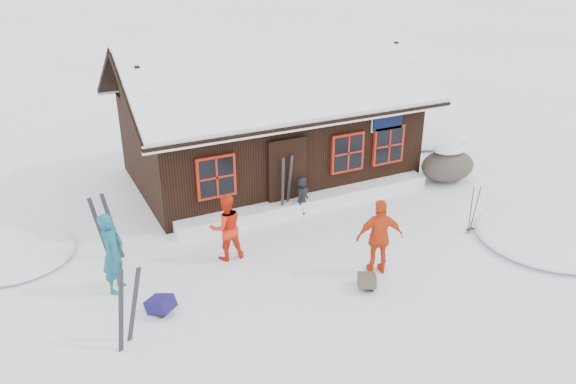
# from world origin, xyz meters

# --- Properties ---
(ground) EXTENTS (120.00, 120.00, 0.00)m
(ground) POSITION_xyz_m (0.00, 0.00, 0.00)
(ground) COLOR white
(ground) RESTS_ON ground
(mountain_hut) EXTENTS (8.90, 6.09, 4.42)m
(mountain_hut) POSITION_xyz_m (1.50, 4.98, 1.58)
(mountain_hut) COLOR black
(mountain_hut) RESTS_ON ground
(snow_drift) EXTENTS (7.60, 0.60, 0.35)m
(snow_drift) POSITION_xyz_m (1.50, 2.25, 0.17)
(snow_drift) COLOR white
(snow_drift) RESTS_ON ground
(snow_mounds) EXTENTS (20.60, 13.20, 0.48)m
(snow_mounds) POSITION_xyz_m (1.65, 1.86, 0.00)
(snow_mounds) COLOR white
(snow_mounds) RESTS_ON ground
(skier_teal) EXTENTS (0.71, 0.78, 1.80)m
(skier_teal) POSITION_xyz_m (-4.07, 0.59, 0.90)
(skier_teal) COLOR #155365
(skier_teal) RESTS_ON ground
(skier_orange_left) EXTENTS (0.82, 0.65, 1.61)m
(skier_orange_left) POSITION_xyz_m (-1.49, 0.75, 0.81)
(skier_orange_left) COLOR red
(skier_orange_left) RESTS_ON ground
(skier_orange_right) EXTENTS (1.13, 0.75, 1.78)m
(skier_orange_right) POSITION_xyz_m (1.30, -1.32, 0.89)
(skier_orange_right) COLOR red
(skier_orange_right) RESTS_ON ground
(skier_crouched) EXTENTS (0.60, 0.57, 1.03)m
(skier_crouched) POSITION_xyz_m (1.18, 2.10, 0.52)
(skier_crouched) COLOR black
(skier_crouched) RESTS_ON ground
(boulder) EXTENTS (1.74, 1.30, 1.02)m
(boulder) POSITION_xyz_m (6.22, 2.07, 0.51)
(boulder) COLOR #4F483F
(boulder) RESTS_ON ground
(ski_pair_left) EXTENTS (0.63, 0.30, 1.59)m
(ski_pair_left) POSITION_xyz_m (-4.17, -1.28, 0.75)
(ski_pair_left) COLOR black
(ski_pair_left) RESTS_ON ground
(ski_pair_mid) EXTENTS (0.64, 0.18, 1.70)m
(ski_pair_mid) POSITION_xyz_m (-3.97, 1.94, 0.81)
(ski_pair_mid) COLOR black
(ski_pair_mid) RESTS_ON ground
(ski_pair_right) EXTENTS (0.48, 0.25, 1.70)m
(ski_pair_right) POSITION_xyz_m (0.75, 2.20, 0.80)
(ski_pair_right) COLOR black
(ski_pair_right) RESTS_ON ground
(ski_poles) EXTENTS (0.23, 0.12, 1.31)m
(ski_poles) POSITION_xyz_m (4.50, -0.83, 0.62)
(ski_poles) COLOR black
(ski_poles) RESTS_ON ground
(backpack_blue) EXTENTS (0.61, 0.64, 0.28)m
(backpack_blue) POSITION_xyz_m (-3.45, -0.66, 0.14)
(backpack_blue) COLOR #17114C
(backpack_blue) RESTS_ON ground
(backpack_olive) EXTENTS (0.56, 0.60, 0.27)m
(backpack_olive) POSITION_xyz_m (0.72, -1.76, 0.13)
(backpack_olive) COLOR #443F30
(backpack_olive) RESTS_ON ground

